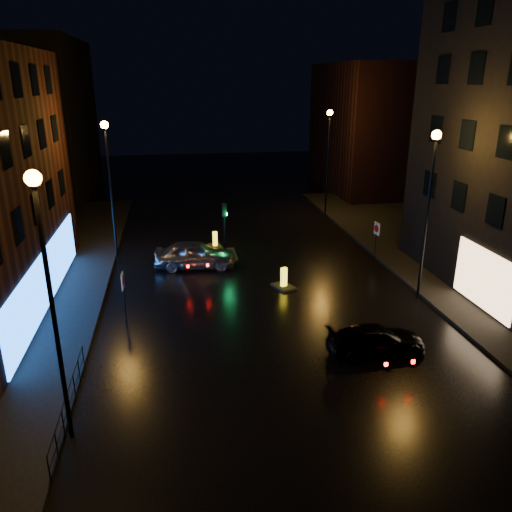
% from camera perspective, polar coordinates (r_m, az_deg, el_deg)
% --- Properties ---
extents(ground, '(120.00, 120.00, 0.00)m').
position_cam_1_polar(ground, '(19.33, 4.81, -13.64)').
color(ground, black).
rests_on(ground, ground).
extents(pavement_right, '(12.00, 44.00, 0.15)m').
position_cam_1_polar(pavement_right, '(31.63, 26.37, -1.91)').
color(pavement_right, black).
rests_on(pavement_right, ground).
extents(building_far_left, '(8.00, 16.00, 14.00)m').
position_cam_1_polar(building_far_left, '(52.08, -23.38, 14.14)').
color(building_far_left, black).
rests_on(building_far_left, ground).
extents(building_far_right, '(8.00, 14.00, 12.00)m').
position_cam_1_polar(building_far_right, '(51.56, 12.73, 14.06)').
color(building_far_right, black).
rests_on(building_far_right, ground).
extents(street_lamp_lnear, '(0.44, 0.44, 8.37)m').
position_cam_1_polar(street_lamp_lnear, '(14.94, -22.78, -1.61)').
color(street_lamp_lnear, black).
rests_on(street_lamp_lnear, ground).
extents(street_lamp_lfar, '(0.44, 0.44, 8.37)m').
position_cam_1_polar(street_lamp_lfar, '(30.24, -16.45, 9.28)').
color(street_lamp_lfar, black).
rests_on(street_lamp_lfar, ground).
extents(street_lamp_rnear, '(0.44, 0.44, 8.37)m').
position_cam_1_polar(street_lamp_rnear, '(25.24, 19.26, 7.06)').
color(street_lamp_rnear, black).
rests_on(street_lamp_rnear, ground).
extents(street_lamp_rfar, '(0.44, 0.44, 8.37)m').
position_cam_1_polar(street_lamp_rfar, '(39.81, 8.26, 12.18)').
color(street_lamp_rfar, black).
rests_on(street_lamp_rfar, ground).
extents(traffic_signal, '(1.40, 2.40, 3.45)m').
position_cam_1_polar(traffic_signal, '(31.43, -3.55, 0.88)').
color(traffic_signal, black).
rests_on(traffic_signal, ground).
extents(guard_railing, '(0.05, 6.04, 1.00)m').
position_cam_1_polar(guard_railing, '(18.01, -20.68, -14.93)').
color(guard_railing, black).
rests_on(guard_railing, ground).
extents(silver_hatchback, '(4.91, 2.40, 1.61)m').
position_cam_1_polar(silver_hatchback, '(29.59, -6.96, 0.18)').
color(silver_hatchback, '#AAABB2').
rests_on(silver_hatchback, ground).
extents(dark_sedan, '(4.03, 1.64, 1.17)m').
position_cam_1_polar(dark_sedan, '(21.04, 13.56, -9.35)').
color(dark_sedan, black).
rests_on(dark_sedan, ground).
extents(bollard_near, '(1.30, 1.53, 1.14)m').
position_cam_1_polar(bollard_near, '(26.75, 3.18, -3.13)').
color(bollard_near, black).
rests_on(bollard_near, ground).
extents(bollard_far, '(0.96, 1.31, 1.06)m').
position_cam_1_polar(bollard_far, '(33.25, -4.69, 1.42)').
color(bollard_far, black).
rests_on(bollard_far, ground).
extents(road_sign_left, '(0.09, 0.56, 2.31)m').
position_cam_1_polar(road_sign_left, '(23.45, -14.96, -3.25)').
color(road_sign_left, black).
rests_on(road_sign_left, ground).
extents(road_sign_right, '(0.14, 0.57, 2.34)m').
position_cam_1_polar(road_sign_right, '(31.35, 13.61, 2.70)').
color(road_sign_right, black).
rests_on(road_sign_right, ground).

